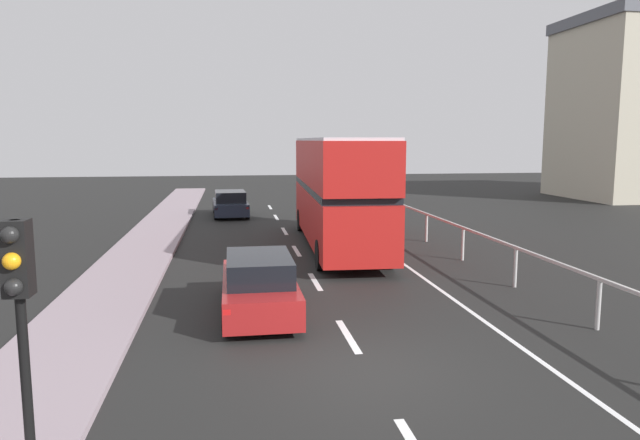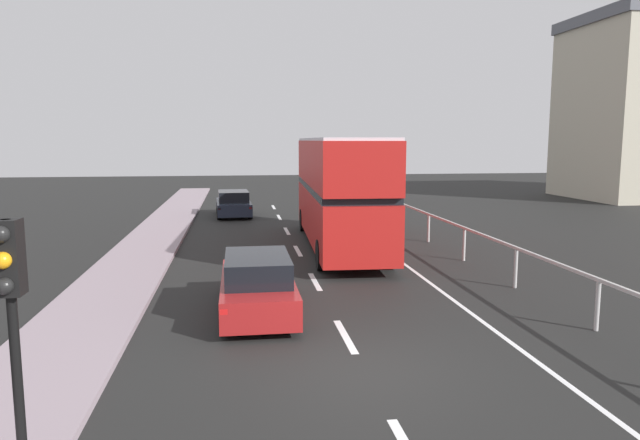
{
  "view_description": "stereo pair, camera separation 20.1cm",
  "coord_description": "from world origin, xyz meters",
  "px_view_note": "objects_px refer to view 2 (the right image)",
  "views": [
    {
      "loc": [
        -2.45,
        -10.03,
        4.19
      ],
      "look_at": [
        0.21,
        7.09,
        1.8
      ],
      "focal_mm": 32.61,
      "sensor_mm": 36.0,
      "label": 1
    },
    {
      "loc": [
        -2.25,
        -10.06,
        4.19
      ],
      "look_at": [
        0.21,
        7.09,
        1.8
      ],
      "focal_mm": 32.61,
      "sensor_mm": 36.0,
      "label": 2
    }
  ],
  "objects_px": {
    "hatchback_car_near": "(257,285)",
    "traffic_signal_pole": "(9,286)",
    "sedan_car_ahead": "(233,204)",
    "double_decker_bus_red": "(339,189)"
  },
  "relations": [
    {
      "from": "double_decker_bus_red",
      "to": "hatchback_car_near",
      "type": "height_order",
      "value": "double_decker_bus_red"
    },
    {
      "from": "traffic_signal_pole",
      "to": "sedan_car_ahead",
      "type": "distance_m",
      "value": 25.54
    },
    {
      "from": "hatchback_car_near",
      "to": "sedan_car_ahead",
      "type": "xyz_separation_m",
      "value": [
        -0.66,
        18.53,
        -0.02
      ]
    },
    {
      "from": "hatchback_car_near",
      "to": "traffic_signal_pole",
      "type": "height_order",
      "value": "traffic_signal_pole"
    },
    {
      "from": "sedan_car_ahead",
      "to": "hatchback_car_near",
      "type": "bearing_deg",
      "value": -90.51
    },
    {
      "from": "double_decker_bus_red",
      "to": "sedan_car_ahead",
      "type": "distance_m",
      "value": 11.06
    },
    {
      "from": "hatchback_car_near",
      "to": "sedan_car_ahead",
      "type": "bearing_deg",
      "value": 92.03
    },
    {
      "from": "hatchback_car_near",
      "to": "traffic_signal_pole",
      "type": "relative_size",
      "value": 1.44
    },
    {
      "from": "hatchback_car_near",
      "to": "traffic_signal_pole",
      "type": "bearing_deg",
      "value": -114.46
    },
    {
      "from": "double_decker_bus_red",
      "to": "hatchback_car_near",
      "type": "bearing_deg",
      "value": -110.13
    }
  ]
}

